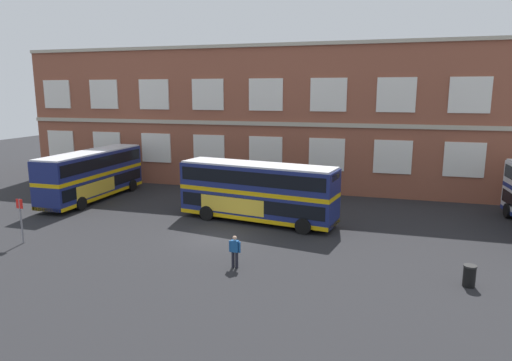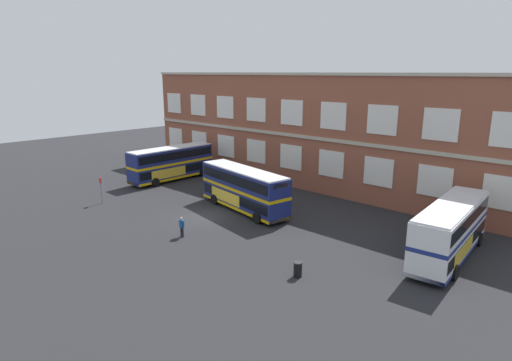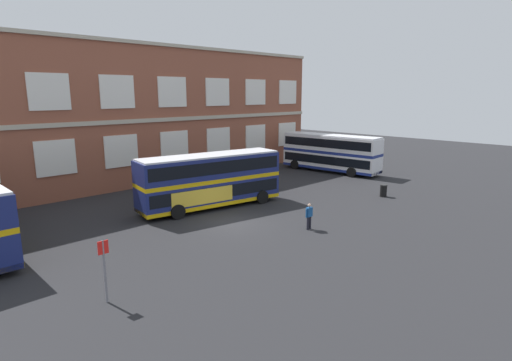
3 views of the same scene
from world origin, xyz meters
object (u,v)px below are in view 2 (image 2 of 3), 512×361
station_litter_bin (298,269)px  bus_stand_flag (101,188)px  double_decker_far (451,230)px  double_decker_middle (244,189)px  waiting_passenger (182,226)px  double_decker_near (172,163)px

station_litter_bin → bus_stand_flag: bearing=-177.9°
double_decker_far → station_litter_bin: bearing=-121.9°
double_decker_middle → station_litter_bin: double_decker_middle is taller
bus_stand_flag → waiting_passenger: bearing=-0.1°
double_decker_near → bus_stand_flag: 11.18m
double_decker_near → station_litter_bin: double_decker_near is taller
double_decker_near → bus_stand_flag: (2.88, -10.79, -0.51)m
waiting_passenger → bus_stand_flag: (-13.37, 0.02, 0.70)m
double_decker_near → waiting_passenger: size_ratio=6.48×
waiting_passenger → station_litter_bin: size_ratio=1.65×
double_decker_middle → station_litter_bin: size_ratio=10.95×
double_decker_far → waiting_passenger: bearing=-148.2°
waiting_passenger → double_decker_middle: bearing=98.6°
double_decker_far → station_litter_bin: 11.62m
double_decker_near → bus_stand_flag: double_decker_near is taller
station_litter_bin → double_decker_middle: bearing=149.0°
waiting_passenger → bus_stand_flag: bearing=179.9°
double_decker_far → station_litter_bin: double_decker_far is taller
double_decker_far → station_litter_bin: size_ratio=10.85×
double_decker_far → waiting_passenger: 20.32m
double_decker_near → double_decker_far: same height
double_decker_near → station_litter_bin: 29.18m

